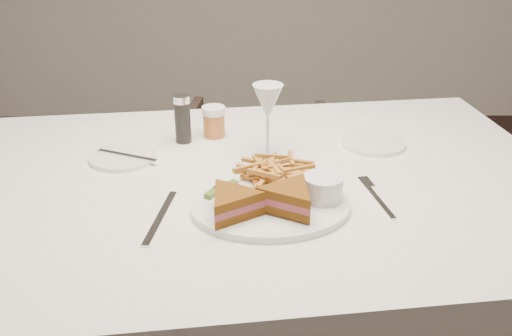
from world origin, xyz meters
name	(u,v)px	position (x,y,z in m)	size (l,w,h in m)	color
table	(256,311)	(0.07, 0.13, 0.38)	(1.39, 0.93, 0.75)	white
chair_far	(252,171)	(0.07, 1.09, 0.29)	(0.57, 0.53, 0.58)	#47342B
table_setting	(264,171)	(0.09, 0.10, 0.79)	(0.77, 0.56, 0.18)	white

